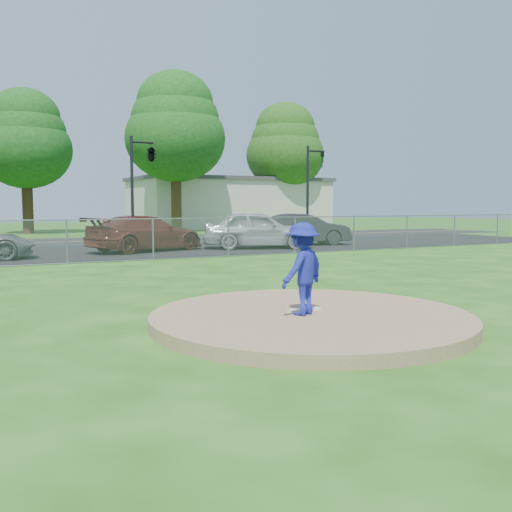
{
  "coord_description": "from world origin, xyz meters",
  "views": [
    {
      "loc": [
        -5.18,
        -7.96,
        2.02
      ],
      "look_at": [
        0.0,
        2.0,
        1.0
      ],
      "focal_mm": 40.0,
      "sensor_mm": 36.0,
      "label": 1
    }
  ],
  "objects_px": {
    "commercial_building": "(229,203)",
    "parked_car_darkred": "(146,233)",
    "traffic_signal_center": "(149,156)",
    "traffic_signal_right": "(311,183)",
    "parked_car_pearl": "(258,230)",
    "tree_center": "(25,138)",
    "tree_far_right": "(285,146)",
    "tree_right": "(175,126)",
    "pitcher": "(303,269)",
    "parked_car_charcoal": "(303,229)"
  },
  "relations": [
    {
      "from": "tree_far_right",
      "to": "traffic_signal_right",
      "type": "xyz_separation_m",
      "value": [
        -5.76,
        -13.0,
        -3.7
      ]
    },
    {
      "from": "tree_far_right",
      "to": "parked_car_darkred",
      "type": "bearing_deg",
      "value": -133.52
    },
    {
      "from": "traffic_signal_center",
      "to": "pitcher",
      "type": "relative_size",
      "value": 3.67
    },
    {
      "from": "pitcher",
      "to": "tree_far_right",
      "type": "bearing_deg",
      "value": -143.83
    },
    {
      "from": "pitcher",
      "to": "parked_car_darkred",
      "type": "bearing_deg",
      "value": -121.39
    },
    {
      "from": "tree_center",
      "to": "pitcher",
      "type": "distance_m",
      "value": 34.51
    },
    {
      "from": "traffic_signal_center",
      "to": "pitcher",
      "type": "height_order",
      "value": "traffic_signal_center"
    },
    {
      "from": "tree_center",
      "to": "parked_car_charcoal",
      "type": "xyz_separation_m",
      "value": [
        10.89,
        -17.99,
        -5.69
      ]
    },
    {
      "from": "tree_center",
      "to": "tree_right",
      "type": "relative_size",
      "value": 0.85
    },
    {
      "from": "tree_right",
      "to": "tree_center",
      "type": "bearing_deg",
      "value": 168.69
    },
    {
      "from": "tree_center",
      "to": "parked_car_darkred",
      "type": "xyz_separation_m",
      "value": [
        2.91,
        -18.05,
        -5.69
      ]
    },
    {
      "from": "tree_right",
      "to": "parked_car_darkred",
      "type": "bearing_deg",
      "value": -113.84
    },
    {
      "from": "traffic_signal_center",
      "to": "parked_car_pearl",
      "type": "height_order",
      "value": "traffic_signal_center"
    },
    {
      "from": "traffic_signal_center",
      "to": "traffic_signal_right",
      "type": "height_order",
      "value": "same"
    },
    {
      "from": "parked_car_pearl",
      "to": "commercial_building",
      "type": "bearing_deg",
      "value": 0.54
    },
    {
      "from": "tree_right",
      "to": "parked_car_darkred",
      "type": "distance_m",
      "value": 18.85
    },
    {
      "from": "parked_car_darkred",
      "to": "tree_right",
      "type": "bearing_deg",
      "value": -42.46
    },
    {
      "from": "commercial_building",
      "to": "tree_center",
      "type": "bearing_deg",
      "value": -166.76
    },
    {
      "from": "tree_right",
      "to": "parked_car_charcoal",
      "type": "relative_size",
      "value": 2.48
    },
    {
      "from": "traffic_signal_center",
      "to": "pitcher",
      "type": "distance_m",
      "value": 22.74
    },
    {
      "from": "tree_far_right",
      "to": "parked_car_darkred",
      "type": "xyz_separation_m",
      "value": [
        -18.09,
        -19.05,
        -6.29
      ]
    },
    {
      "from": "tree_right",
      "to": "traffic_signal_right",
      "type": "xyz_separation_m",
      "value": [
        5.24,
        -10.0,
        -4.29
      ]
    },
    {
      "from": "parked_car_darkred",
      "to": "parked_car_charcoal",
      "type": "distance_m",
      "value": 7.98
    },
    {
      "from": "traffic_signal_center",
      "to": "traffic_signal_right",
      "type": "relative_size",
      "value": 1.0
    },
    {
      "from": "commercial_building",
      "to": "pitcher",
      "type": "bearing_deg",
      "value": -113.07
    },
    {
      "from": "commercial_building",
      "to": "tree_center",
      "type": "height_order",
      "value": "tree_center"
    },
    {
      "from": "commercial_building",
      "to": "tree_far_right",
      "type": "distance_m",
      "value": 7.0
    },
    {
      "from": "tree_center",
      "to": "traffic_signal_center",
      "type": "relative_size",
      "value": 1.76
    },
    {
      "from": "commercial_building",
      "to": "tree_right",
      "type": "xyz_separation_m",
      "value": [
        -7.0,
        -6.0,
        5.49
      ]
    },
    {
      "from": "commercial_building",
      "to": "tree_far_right",
      "type": "bearing_deg",
      "value": -36.87
    },
    {
      "from": "tree_center",
      "to": "tree_far_right",
      "type": "relative_size",
      "value": 0.92
    },
    {
      "from": "traffic_signal_center",
      "to": "pitcher",
      "type": "bearing_deg",
      "value": -100.72
    },
    {
      "from": "commercial_building",
      "to": "parked_car_darkred",
      "type": "relative_size",
      "value": 3.11
    },
    {
      "from": "tree_right",
      "to": "traffic_signal_center",
      "type": "distance_m",
      "value": 11.6
    },
    {
      "from": "tree_center",
      "to": "traffic_signal_right",
      "type": "xyz_separation_m",
      "value": [
        15.24,
        -12.0,
        -3.11
      ]
    },
    {
      "from": "pitcher",
      "to": "parked_car_pearl",
      "type": "distance_m",
      "value": 16.79
    },
    {
      "from": "parked_car_charcoal",
      "to": "parked_car_darkred",
      "type": "bearing_deg",
      "value": 101.19
    },
    {
      "from": "parked_car_pearl",
      "to": "tree_right",
      "type": "bearing_deg",
      "value": 15.18
    },
    {
      "from": "commercial_building",
      "to": "parked_car_pearl",
      "type": "bearing_deg",
      "value": -111.64
    },
    {
      "from": "traffic_signal_right",
      "to": "pitcher",
      "type": "relative_size",
      "value": 3.67
    },
    {
      "from": "traffic_signal_center",
      "to": "parked_car_pearl",
      "type": "distance_m",
      "value": 8.36
    },
    {
      "from": "tree_center",
      "to": "tree_right",
      "type": "bearing_deg",
      "value": -11.31
    },
    {
      "from": "tree_right",
      "to": "tree_far_right",
      "type": "distance_m",
      "value": 11.42
    },
    {
      "from": "commercial_building",
      "to": "tree_far_right",
      "type": "xyz_separation_m",
      "value": [
        4.0,
        -3.0,
        4.9
      ]
    },
    {
      "from": "tree_right",
      "to": "tree_far_right",
      "type": "height_order",
      "value": "tree_right"
    },
    {
      "from": "traffic_signal_center",
      "to": "parked_car_charcoal",
      "type": "distance_m",
      "value": 9.25
    },
    {
      "from": "commercial_building",
      "to": "traffic_signal_center",
      "type": "relative_size",
      "value": 2.93
    },
    {
      "from": "traffic_signal_right",
      "to": "tree_right",
      "type": "bearing_deg",
      "value": 117.64
    },
    {
      "from": "commercial_building",
      "to": "tree_right",
      "type": "height_order",
      "value": "tree_right"
    },
    {
      "from": "parked_car_pearl",
      "to": "parked_car_darkred",
      "type": "bearing_deg",
      "value": 103.11
    }
  ]
}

